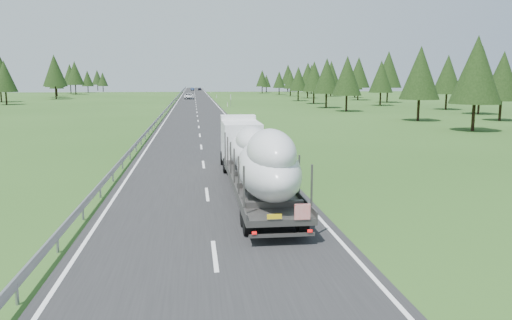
{
  "coord_description": "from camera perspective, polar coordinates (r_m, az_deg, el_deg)",
  "views": [
    {
      "loc": [
        -0.61,
        -24.98,
        5.87
      ],
      "look_at": [
        2.42,
        -0.82,
        1.88
      ],
      "focal_mm": 35.0,
      "sensor_mm": 36.0,
      "label": 1
    }
  ],
  "objects": [
    {
      "name": "tree_line_right",
      "position": [
        124.57,
        12.09,
        9.54
      ],
      "size": [
        28.03,
        255.81,
        12.52
      ],
      "color": "black",
      "rests_on": "ground"
    },
    {
      "name": "road_surface",
      "position": [
        125.12,
        -6.9,
        6.55
      ],
      "size": [
        10.0,
        400.0,
        0.02
      ],
      "primitive_type": "cube",
      "color": "black",
      "rests_on": "ground"
    },
    {
      "name": "distant_car_blue",
      "position": [
        249.26,
        -7.29,
        8.05
      ],
      "size": [
        1.92,
        4.52,
        1.45
      ],
      "primitive_type": "imported",
      "rotation": [
        0.0,
        0.0,
        0.09
      ],
      "color": "#16243E",
      "rests_on": "ground"
    },
    {
      "name": "ground",
      "position": [
        25.67,
        -5.61,
        -3.96
      ],
      "size": [
        400.0,
        400.0,
        0.0
      ],
      "primitive_type": "plane",
      "color": "#234517",
      "rests_on": "ground"
    },
    {
      "name": "boat_truck",
      "position": [
        25.3,
        -0.19,
        0.61
      ],
      "size": [
        2.61,
        18.21,
        3.91
      ],
      "color": "white",
      "rests_on": "ground"
    },
    {
      "name": "distant_car_dark",
      "position": [
        253.77,
        -6.46,
        8.08
      ],
      "size": [
        1.85,
        4.12,
        1.38
      ],
      "primitive_type": "imported",
      "rotation": [
        0.0,
        0.0,
        -0.06
      ],
      "color": "black",
      "rests_on": "ground"
    },
    {
      "name": "marker_posts",
      "position": [
        180.2,
        -4.92,
        7.58
      ],
      "size": [
        0.13,
        350.08,
        1.0
      ],
      "color": "silver",
      "rests_on": "ground"
    },
    {
      "name": "guardrail",
      "position": [
        125.13,
        -9.35,
        6.77
      ],
      "size": [
        0.1,
        400.0,
        0.76
      ],
      "color": "slate",
      "rests_on": "ground"
    },
    {
      "name": "highway_sign",
      "position": [
        105.35,
        -2.91,
        7.08
      ],
      "size": [
        0.08,
        0.9,
        2.6
      ],
      "color": "slate",
      "rests_on": "ground"
    },
    {
      "name": "distant_van",
      "position": [
        145.7,
        -7.65,
        7.25
      ],
      "size": [
        2.81,
        6.07,
        1.69
      ],
      "primitive_type": "imported",
      "rotation": [
        0.0,
        0.0,
        0.0
      ],
      "color": "silver",
      "rests_on": "ground"
    }
  ]
}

